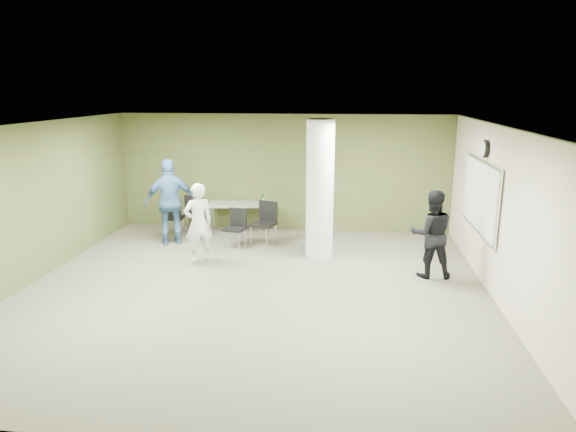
# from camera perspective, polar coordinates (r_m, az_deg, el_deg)

# --- Properties ---
(floor) EXTENTS (8.00, 8.00, 0.00)m
(floor) POSITION_cam_1_polar(r_m,az_deg,el_deg) (8.96, -3.79, -8.18)
(floor) COLOR #5B5947
(floor) RESTS_ON ground
(ceiling) EXTENTS (8.00, 8.00, 0.00)m
(ceiling) POSITION_cam_1_polar(r_m,az_deg,el_deg) (8.32, -4.11, 9.98)
(ceiling) COLOR white
(ceiling) RESTS_ON wall_back
(wall_back) EXTENTS (8.00, 2.80, 0.02)m
(wall_back) POSITION_cam_1_polar(r_m,az_deg,el_deg) (12.41, -0.53, 4.82)
(wall_back) COLOR #50592A
(wall_back) RESTS_ON floor
(wall_left) EXTENTS (0.02, 8.00, 2.80)m
(wall_left) POSITION_cam_1_polar(r_m,az_deg,el_deg) (10.06, -26.94, 1.13)
(wall_left) COLOR #50592A
(wall_left) RESTS_ON floor
(wall_right_cream) EXTENTS (0.02, 8.00, 2.80)m
(wall_right_cream) POSITION_cam_1_polar(r_m,az_deg,el_deg) (8.73, 22.81, -0.20)
(wall_right_cream) COLOR beige
(wall_right_cream) RESTS_ON floor
(column) EXTENTS (0.56, 0.56, 2.80)m
(column) POSITION_cam_1_polar(r_m,az_deg,el_deg) (10.36, 3.56, 2.96)
(column) COLOR silver
(column) RESTS_ON floor
(whiteboard) EXTENTS (0.05, 2.30, 1.30)m
(whiteboard) POSITION_cam_1_polar(r_m,az_deg,el_deg) (9.83, 20.57, 2.08)
(whiteboard) COLOR silver
(whiteboard) RESTS_ON wall_right_cream
(wall_clock) EXTENTS (0.06, 0.32, 0.32)m
(wall_clock) POSITION_cam_1_polar(r_m,az_deg,el_deg) (9.70, 21.01, 7.00)
(wall_clock) COLOR black
(wall_clock) RESTS_ON wall_right_cream
(folding_table) EXTENTS (1.59, 0.86, 0.97)m
(folding_table) POSITION_cam_1_polar(r_m,az_deg,el_deg) (12.27, -5.26, 1.17)
(folding_table) COLOR gray
(folding_table) RESTS_ON floor
(wastebasket) EXTENTS (0.24, 0.24, 0.28)m
(wastebasket) POSITION_cam_1_polar(r_m,az_deg,el_deg) (12.66, -9.45, -1.03)
(wastebasket) COLOR #4C4C4C
(wastebasket) RESTS_ON floor
(chair_back_left) EXTENTS (0.53, 0.53, 0.92)m
(chair_back_left) POSITION_cam_1_polar(r_m,az_deg,el_deg) (12.60, -10.33, 0.72)
(chair_back_left) COLOR black
(chair_back_left) RESTS_ON floor
(chair_back_right) EXTENTS (0.46, 0.46, 0.84)m
(chair_back_right) POSITION_cam_1_polar(r_m,az_deg,el_deg) (12.32, -12.60, 0.07)
(chair_back_right) COLOR black
(chair_back_right) RESTS_ON floor
(chair_table_left) EXTENTS (0.50, 0.50, 0.83)m
(chair_table_left) POSITION_cam_1_polar(r_m,az_deg,el_deg) (11.26, -5.77, -0.98)
(chair_table_left) COLOR black
(chair_table_left) RESTS_ON floor
(chair_table_right) EXTENTS (0.62, 0.62, 0.96)m
(chair_table_right) POSITION_cam_1_polar(r_m,az_deg,el_deg) (11.35, -2.53, -0.39)
(chair_table_right) COLOR black
(chair_table_right) RESTS_ON floor
(woman_white) EXTENTS (0.69, 0.65, 1.59)m
(woman_white) POSITION_cam_1_polar(r_m,az_deg,el_deg) (10.27, -9.93, -0.77)
(woman_white) COLOR silver
(woman_white) RESTS_ON floor
(man_black) EXTENTS (0.83, 0.67, 1.62)m
(man_black) POSITION_cam_1_polar(r_m,az_deg,el_deg) (9.66, 15.66, -1.94)
(man_black) COLOR black
(man_black) RESTS_ON floor
(man_blue) EXTENTS (1.21, 0.89, 1.90)m
(man_blue) POSITION_cam_1_polar(r_m,az_deg,el_deg) (11.55, -12.91, 1.51)
(man_blue) COLOR #3C6495
(man_blue) RESTS_ON floor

